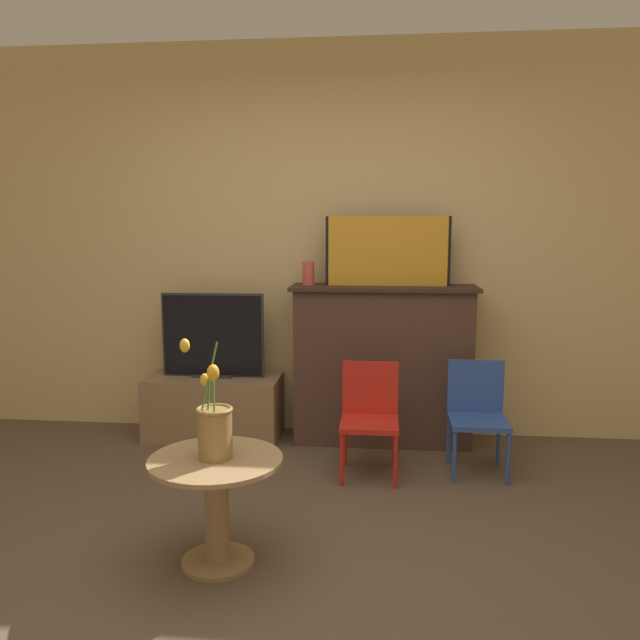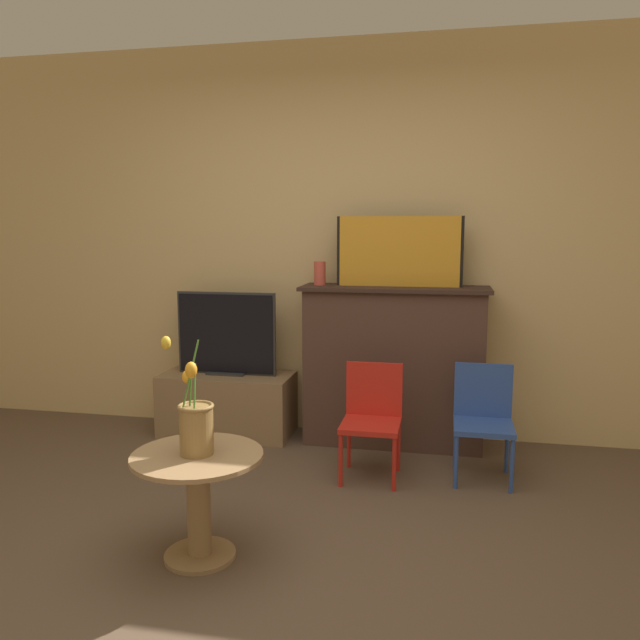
% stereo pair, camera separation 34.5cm
% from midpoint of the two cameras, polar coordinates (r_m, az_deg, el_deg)
% --- Properties ---
extents(ground_plane, '(14.00, 14.00, 0.00)m').
position_cam_midpoint_polar(ground_plane, '(2.68, -1.71, -24.05)').
color(ground_plane, brown).
extents(wall_back, '(8.00, 0.06, 2.70)m').
position_cam_midpoint_polar(wall_back, '(4.37, 4.68, 7.14)').
color(wall_back, tan).
rests_on(wall_back, ground).
extents(fireplace_mantel, '(1.23, 0.41, 1.06)m').
position_cam_midpoint_polar(fireplace_mantel, '(4.22, 9.10, -3.99)').
color(fireplace_mantel, '#4C3328').
rests_on(fireplace_mantel, ground).
extents(painting, '(0.82, 0.03, 0.46)m').
position_cam_midpoint_polar(painting, '(4.13, 9.64, 6.19)').
color(painting, black).
rests_on(painting, fireplace_mantel).
extents(mantel_candle, '(0.08, 0.08, 0.16)m').
position_cam_midpoint_polar(mantel_candle, '(4.19, 2.34, 4.28)').
color(mantel_candle, '#CC4C3D').
rests_on(mantel_candle, fireplace_mantel).
extents(tv_stand, '(0.91, 0.43, 0.43)m').
position_cam_midpoint_polar(tv_stand, '(4.45, -6.25, -7.67)').
color(tv_stand, olive).
rests_on(tv_stand, ground).
extents(tv_monitor, '(0.71, 0.12, 0.58)m').
position_cam_midpoint_polar(tv_monitor, '(4.35, -6.33, -1.35)').
color(tv_monitor, '#2D2D2D').
rests_on(tv_monitor, tv_stand).
extents(chair_red, '(0.33, 0.33, 0.66)m').
position_cam_midpoint_polar(chair_red, '(3.70, 7.49, -8.53)').
color(chair_red, red).
rests_on(chair_red, ground).
extents(chair_blue, '(0.33, 0.33, 0.66)m').
position_cam_midpoint_polar(chair_blue, '(3.81, 17.26, -8.33)').
color(chair_blue, '#2D4C99').
rests_on(chair_blue, ground).
extents(side_table, '(0.57, 0.57, 0.48)m').
position_cam_midpoint_polar(side_table, '(2.83, -7.55, -15.21)').
color(side_table, '#99754C').
rests_on(side_table, ground).
extents(vase_tulips, '(0.20, 0.20, 0.52)m').
position_cam_midpoint_polar(vase_tulips, '(2.72, -7.74, -9.43)').
color(vase_tulips, olive).
rests_on(vase_tulips, side_table).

